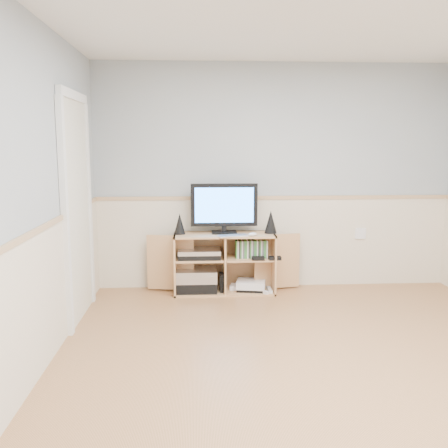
{
  "coord_description": "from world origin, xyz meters",
  "views": [
    {
      "loc": [
        -0.89,
        -3.31,
        1.6
      ],
      "look_at": [
        -0.63,
        1.2,
        0.89
      ],
      "focal_mm": 40.0,
      "sensor_mm": 36.0,
      "label": 1
    }
  ],
  "objects": [
    {
      "name": "monitor",
      "position": [
        -0.58,
        2.06,
        0.94
      ],
      "size": [
        0.72,
        0.18,
        0.54
      ],
      "color": "black",
      "rests_on": "media_cabinet"
    },
    {
      "name": "speaker_left",
      "position": [
        -1.06,
        2.03,
        0.76
      ],
      "size": [
        0.12,
        0.12,
        0.22
      ],
      "primitive_type": "cone",
      "color": "black",
      "rests_on": "media_cabinet"
    },
    {
      "name": "speaker_right",
      "position": [
        -0.07,
        2.03,
        0.78
      ],
      "size": [
        0.14,
        0.14,
        0.25
      ],
      "primitive_type": "cone",
      "color": "black",
      "rests_on": "media_cabinet"
    },
    {
      "name": "av_components",
      "position": [
        -0.88,
        2.01,
        0.22
      ],
      "size": [
        0.53,
        0.34,
        0.47
      ],
      "color": "black",
      "rests_on": "media_cabinet"
    },
    {
      "name": "game_cases",
      "position": [
        -0.29,
        1.99,
        0.48
      ],
      "size": [
        0.34,
        0.13,
        0.19
      ],
      "primitive_type": "cube",
      "color": "#3F8C3F",
      "rests_on": "media_cabinet"
    },
    {
      "name": "keyboard",
      "position": [
        -0.5,
        1.87,
        0.66
      ],
      "size": [
        0.34,
        0.2,
        0.01
      ],
      "primitive_type": "cube",
      "rotation": [
        0.0,
        0.0,
        0.25
      ],
      "color": "silver",
      "rests_on": "media_cabinet"
    },
    {
      "name": "mouse",
      "position": [
        -0.29,
        1.87,
        0.67
      ],
      "size": [
        0.11,
        0.1,
        0.04
      ],
      "primitive_type": "ellipsoid",
      "rotation": [
        0.0,
        0.0,
        0.42
      ],
      "color": "white",
      "rests_on": "media_cabinet"
    },
    {
      "name": "wall_outlet",
      "position": [
        1.0,
        2.23,
        0.6
      ],
      "size": [
        0.12,
        0.03,
        0.12
      ],
      "primitive_type": "cube",
      "color": "white",
      "rests_on": "wall_back"
    },
    {
      "name": "game_consoles",
      "position": [
        -0.3,
        2.0,
        0.07
      ],
      "size": [
        0.46,
        0.31,
        0.11
      ],
      "color": "white",
      "rests_on": "media_cabinet"
    },
    {
      "name": "room",
      "position": [
        -0.06,
        0.12,
        1.22
      ],
      "size": [
        4.04,
        4.54,
        2.54
      ],
      "color": "tan",
      "rests_on": "ground"
    },
    {
      "name": "media_cabinet",
      "position": [
        -0.58,
        2.07,
        0.33
      ],
      "size": [
        1.71,
        0.41,
        0.65
      ],
      "color": "tan",
      "rests_on": "floor"
    }
  ]
}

